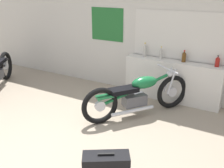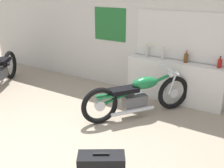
% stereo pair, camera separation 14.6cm
% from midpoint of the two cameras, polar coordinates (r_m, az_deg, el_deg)
% --- Properties ---
extents(ground_plane, '(24.00, 24.00, 0.00)m').
position_cam_midpoint_polar(ground_plane, '(3.82, -14.12, -16.99)').
color(ground_plane, gray).
extents(wall_back, '(10.00, 0.07, 2.80)m').
position_cam_midpoint_polar(wall_back, '(5.71, 8.21, 11.61)').
color(wall_back, beige).
rests_on(wall_back, ground_plane).
extents(sill_counter, '(1.99, 0.28, 0.86)m').
position_cam_midpoint_polar(sill_counter, '(5.54, 13.98, 0.47)').
color(sill_counter, silver).
rests_on(sill_counter, ground_plane).
extents(bottle_leftmost, '(0.07, 0.07, 0.30)m').
position_cam_midpoint_polar(bottle_leftmost, '(5.63, 8.36, 7.18)').
color(bottle_leftmost, '#B7B2A8').
rests_on(bottle_leftmost, sill_counter).
extents(bottle_left_center, '(0.06, 0.06, 0.26)m').
position_cam_midpoint_polar(bottle_left_center, '(5.48, 11.80, 6.41)').
color(bottle_left_center, '#B7B2A8').
rests_on(bottle_left_center, sill_counter).
extents(bottle_center, '(0.08, 0.08, 0.23)m').
position_cam_midpoint_polar(bottle_center, '(5.38, 16.57, 5.56)').
color(bottle_center, '#5B3814').
rests_on(bottle_center, sill_counter).
extents(bottle_right_center, '(0.08, 0.08, 0.22)m').
position_cam_midpoint_polar(bottle_right_center, '(5.25, 23.15, 4.27)').
color(bottle_right_center, maroon).
rests_on(bottle_right_center, sill_counter).
extents(motorcycle_green, '(1.35, 1.83, 0.85)m').
position_cam_midpoint_polar(motorcycle_green, '(4.81, 6.70, -2.42)').
color(motorcycle_green, black).
rests_on(motorcycle_green, ground_plane).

